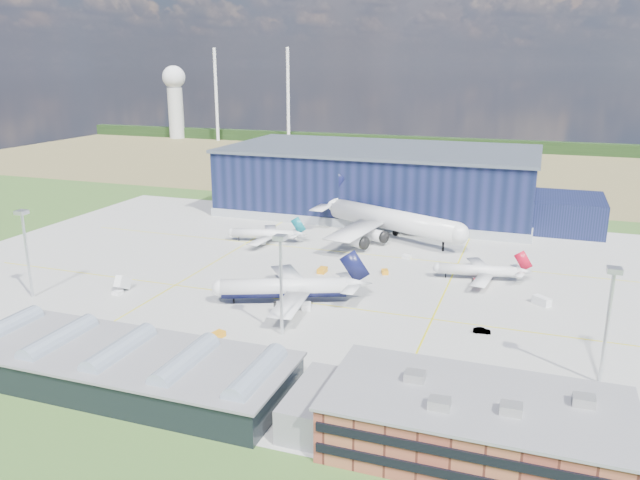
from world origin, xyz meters
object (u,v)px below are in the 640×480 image
(car_a, at_px, (519,377))
(airliner_navy, at_px, (284,278))
(ops_building, at_px, (476,424))
(car_b, at_px, (482,331))
(hangar, at_px, (386,184))
(gse_tug_c, at_px, (385,272))
(gse_tug_b, at_px, (218,335))
(gse_cart_b, at_px, (407,257))
(gse_cart_a, at_px, (306,306))
(light_mast_west, at_px, (25,240))
(light_mast_center, at_px, (281,269))
(airliner_red, at_px, (478,265))
(gse_tug_a, at_px, (322,270))
(airstair, at_px, (123,286))
(airliner_widebody, at_px, (393,209))
(gse_van_b, at_px, (542,301))
(light_mast_east, at_px, (610,307))
(airliner_regional, at_px, (263,229))

(car_a, bearing_deg, airliner_navy, 80.07)
(ops_building, bearing_deg, car_b, 93.99)
(hangar, height_order, gse_tug_c, hangar)
(gse_tug_b, distance_m, gse_cart_b, 76.36)
(airliner_navy, relative_size, gse_tug_b, 12.93)
(gse_cart_a, distance_m, car_b, 42.12)
(light_mast_west, distance_m, light_mast_center, 70.00)
(airliner_red, height_order, gse_tug_a, airliner_red)
(ops_building, distance_m, gse_tug_a, 89.39)
(hangar, bearing_deg, light_mast_west, -116.71)
(gse_tug_b, height_order, airstair, airstair)
(gse_tug_b, bearing_deg, light_mast_west, -170.75)
(gse_tug_a, relative_size, gse_cart_a, 1.08)
(airliner_navy, xyz_separation_m, airliner_widebody, (12.04, 67.00, 4.09))
(car_a, bearing_deg, hangar, 35.14)
(gse_van_b, distance_m, airstair, 107.98)
(light_mast_center, xyz_separation_m, car_a, (50.58, -4.02, -14.79))
(gse_van_b, bearing_deg, gse_tug_b, 164.64)
(gse_van_b, height_order, gse_tug_c, gse_van_b)
(light_mast_east, relative_size, airstair, 4.73)
(light_mast_center, relative_size, airliner_navy, 0.57)
(airliner_regional, bearing_deg, airliner_red, 157.30)
(light_mast_center, distance_m, car_b, 47.06)
(light_mast_east, height_order, airstair, light_mast_east)
(gse_tug_b, relative_size, gse_cart_a, 0.95)
(light_mast_center, height_order, airstair, light_mast_center)
(ops_building, height_order, airliner_widebody, airliner_widebody)
(gse_tug_b, bearing_deg, gse_van_b, 49.01)
(airliner_red, height_order, gse_van_b, airliner_red)
(gse_tug_a, xyz_separation_m, gse_cart_a, (5.48, -27.43, -0.03))
(airstair, bearing_deg, gse_tug_c, 28.97)
(airliner_navy, relative_size, gse_tug_c, 14.24)
(light_mast_center, bearing_deg, airstair, 167.30)
(ops_building, height_order, gse_cart_a, ops_building)
(airliner_red, bearing_deg, airliner_navy, 28.66)
(gse_tug_c, relative_size, car_b, 0.73)
(light_mast_east, height_order, car_b, light_mast_east)
(airliner_widebody, xyz_separation_m, gse_van_b, (49.15, -46.60, -9.64))
(light_mast_east, relative_size, airliner_navy, 0.57)
(light_mast_west, distance_m, gse_tug_b, 59.46)
(light_mast_west, bearing_deg, ops_building, -14.62)
(gse_tug_b, height_order, gse_tug_c, gse_tug_b)
(car_a, bearing_deg, gse_tug_b, 102.90)
(airliner_widebody, height_order, gse_cart_a, airliner_widebody)
(gse_cart_b, bearing_deg, airstair, 148.61)
(airliner_red, distance_m, gse_tug_a, 43.71)
(gse_cart_a, bearing_deg, gse_tug_b, -138.14)
(airliner_regional, distance_m, gse_tug_a, 38.11)
(airliner_widebody, bearing_deg, car_a, -38.37)
(light_mast_west, relative_size, airliner_red, 0.84)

